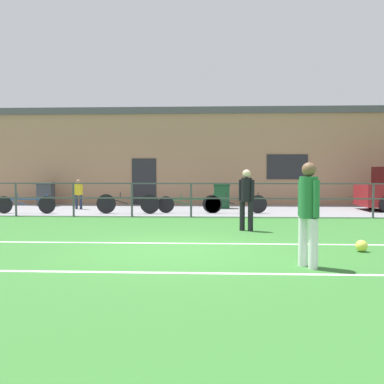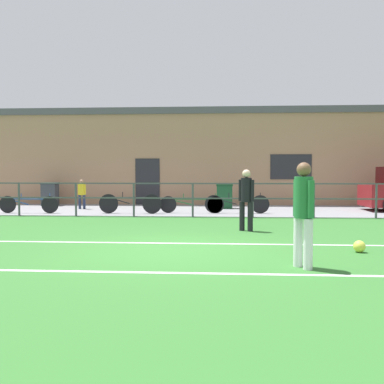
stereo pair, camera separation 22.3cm
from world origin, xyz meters
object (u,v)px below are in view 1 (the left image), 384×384
object	(u,v)px
player_striker	(308,208)
bicycle_parked_1	(235,204)
trash_bin_0	(222,196)
player_goalkeeper	(246,196)
bicycle_parked_0	(25,204)
trash_bin_1	(46,194)
spectator_child	(79,192)
bicycle_parked_3	(189,204)
bicycle_parked_2	(128,204)
soccer_ball_spare	(361,246)

from	to	relation	value
player_striker	bicycle_parked_1	distance (m)	8.78
trash_bin_0	player_striker	bearing A→B (deg)	-83.77
player_goalkeeper	bicycle_parked_1	size ratio (longest dim) A/B	0.68
bicycle_parked_0	trash_bin_1	bearing A→B (deg)	99.46
bicycle_parked_1	trash_bin_1	bearing A→B (deg)	159.96
trash_bin_1	player_goalkeeper	bearing A→B (deg)	-42.28
trash_bin_1	spectator_child	bearing A→B (deg)	-38.87
bicycle_parked_3	trash_bin_1	size ratio (longest dim) A/B	2.30
spectator_child	bicycle_parked_0	xyz separation A→B (m)	(-1.37, -1.84, -0.35)
bicycle_parked_3	player_goalkeeper	bearing A→B (deg)	-69.02
player_goalkeeper	player_striker	xyz separation A→B (m)	(0.67, -4.25, 0.06)
spectator_child	bicycle_parked_1	xyz separation A→B (m)	(6.14, -1.39, -0.33)
player_striker	bicycle_parked_2	bearing A→B (deg)	-179.40
player_goalkeeper	trash_bin_1	bearing A→B (deg)	-12.25
player_striker	bicycle_parked_0	bearing A→B (deg)	-162.99
player_striker	trash_bin_1	bearing A→B (deg)	-170.87
soccer_ball_spare	bicycle_parked_1	size ratio (longest dim) A/B	0.10
spectator_child	player_goalkeeper	bearing A→B (deg)	129.11
bicycle_parked_2	bicycle_parked_3	distance (m)	2.22
player_striker	spectator_child	distance (m)	12.24
bicycle_parked_2	bicycle_parked_3	size ratio (longest dim) A/B	0.97
bicycle_parked_1	bicycle_parked_0	bearing A→B (deg)	-176.53
player_goalkeeper	bicycle_parked_0	distance (m)	8.62
player_goalkeeper	bicycle_parked_2	bearing A→B (deg)	-16.69
soccer_ball_spare	bicycle_parked_1	bearing A→B (deg)	105.89
bicycle_parked_3	trash_bin_1	distance (m)	7.10
bicycle_parked_1	trash_bin_1	xyz separation A→B (m)	(-8.08, 2.95, 0.17)
player_goalkeeper	trash_bin_0	size ratio (longest dim) A/B	1.61
spectator_child	bicycle_parked_1	size ratio (longest dim) A/B	0.51
spectator_child	bicycle_parked_0	size ratio (longest dim) A/B	0.54
bicycle_parked_2	trash_bin_0	xyz separation A→B (m)	(3.40, 2.39, 0.14)
trash_bin_0	spectator_child	bearing A→B (deg)	-173.26
player_striker	soccer_ball_spare	xyz separation A→B (m)	(1.33, 1.43, -0.85)
soccer_ball_spare	spectator_child	distance (m)	11.98
soccer_ball_spare	spectator_child	xyz separation A→B (m)	(-8.22, 8.69, 0.58)
bicycle_parked_0	player_striker	bearing A→B (deg)	-45.01
player_striker	soccer_ball_spare	bearing A→B (deg)	109.04
soccer_ball_spare	bicycle_parked_3	bearing A→B (deg)	116.95
player_goalkeeper	bicycle_parked_3	bearing A→B (deg)	-38.99
player_striker	spectator_child	world-z (taller)	player_striker
soccer_ball_spare	bicycle_parked_2	bearing A→B (deg)	130.25
bicycle_parked_2	bicycle_parked_3	bearing A→B (deg)	8.51
bicycle_parked_2	trash_bin_1	world-z (taller)	trash_bin_1
player_striker	trash_bin_1	distance (m)	14.65
bicycle_parked_0	soccer_ball_spare	bearing A→B (deg)	-35.51
trash_bin_0	trash_bin_1	bearing A→B (deg)	173.38
trash_bin_1	bicycle_parked_3	bearing A→B (deg)	-24.57
bicycle_parked_3	trash_bin_1	world-z (taller)	trash_bin_1
bicycle_parked_1	bicycle_parked_2	distance (m)	3.84
bicycle_parked_1	trash_bin_0	bearing A→B (deg)	101.72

